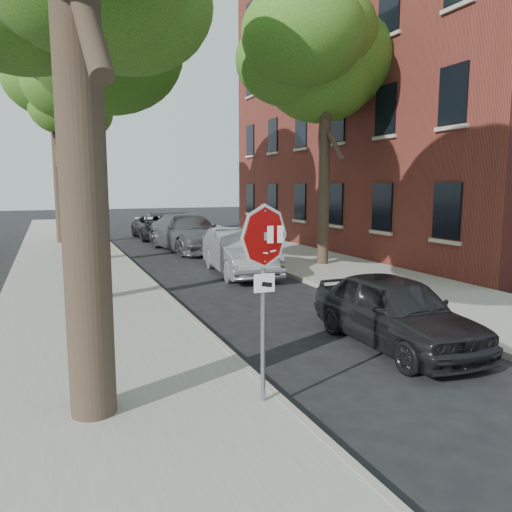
{
  "coord_description": "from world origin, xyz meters",
  "views": [
    {
      "loc": [
        -3.2,
        -5.77,
        2.95
      ],
      "look_at": [
        -0.75,
        0.12,
        2.05
      ],
      "focal_mm": 35.0,
      "sensor_mm": 36.0,
      "label": 1
    }
  ],
  "objects_px": {
    "tree_far": "(53,97)",
    "tree_right": "(324,62)",
    "stop_sign": "(264,265)",
    "car_d": "(158,227)",
    "apartment_building": "(429,87)",
    "car_b": "(240,252)",
    "car_a": "(395,311)",
    "tree_mid_b": "(62,43)",
    "car_c": "(188,233)"
  },
  "relations": [
    {
      "from": "car_b",
      "to": "car_c",
      "type": "relative_size",
      "value": 0.81
    },
    {
      "from": "tree_far",
      "to": "tree_mid_b",
      "type": "bearing_deg",
      "value": -87.56
    },
    {
      "from": "apartment_building",
      "to": "stop_sign",
      "type": "bearing_deg",
      "value": -136.35
    },
    {
      "from": "stop_sign",
      "to": "tree_mid_b",
      "type": "distance_m",
      "value": 15.48
    },
    {
      "from": "tree_far",
      "to": "apartment_building",
      "type": "bearing_deg",
      "value": -23.04
    },
    {
      "from": "apartment_building",
      "to": "tree_far",
      "type": "relative_size",
      "value": 2.17
    },
    {
      "from": "apartment_building",
      "to": "tree_mid_b",
      "type": "xyz_separation_m",
      "value": [
        -16.42,
        0.12,
        0.34
      ]
    },
    {
      "from": "tree_right",
      "to": "car_b",
      "type": "relative_size",
      "value": 2.01
    },
    {
      "from": "apartment_building",
      "to": "tree_far",
      "type": "bearing_deg",
      "value": 156.96
    },
    {
      "from": "car_a",
      "to": "apartment_building",
      "type": "bearing_deg",
      "value": 48.87
    },
    {
      "from": "tree_mid_b",
      "to": "tree_far",
      "type": "relative_size",
      "value": 1.11
    },
    {
      "from": "apartment_building",
      "to": "tree_far",
      "type": "distance_m",
      "value": 18.18
    },
    {
      "from": "tree_right",
      "to": "car_a",
      "type": "bearing_deg",
      "value": -111.42
    },
    {
      "from": "car_d",
      "to": "apartment_building",
      "type": "bearing_deg",
      "value": -34.5
    },
    {
      "from": "tree_mid_b",
      "to": "car_d",
      "type": "xyz_separation_m",
      "value": [
        4.77,
        7.74,
        -7.32
      ]
    },
    {
      "from": "apartment_building",
      "to": "tree_mid_b",
      "type": "relative_size",
      "value": 1.95
    },
    {
      "from": "stop_sign",
      "to": "car_b",
      "type": "height_order",
      "value": "stop_sign"
    },
    {
      "from": "tree_far",
      "to": "stop_sign",
      "type": "bearing_deg",
      "value": -84.54
    },
    {
      "from": "stop_sign",
      "to": "car_b",
      "type": "distance_m",
      "value": 10.27
    },
    {
      "from": "apartment_building",
      "to": "tree_right",
      "type": "bearing_deg",
      "value": -154.13
    },
    {
      "from": "tree_mid_b",
      "to": "tree_far",
      "type": "xyz_separation_m",
      "value": [
        -0.3,
        6.99,
        -0.78
      ]
    },
    {
      "from": "apartment_building",
      "to": "car_d",
      "type": "height_order",
      "value": "apartment_building"
    },
    {
      "from": "apartment_building",
      "to": "tree_mid_b",
      "type": "distance_m",
      "value": 16.43
    },
    {
      "from": "car_b",
      "to": "tree_far",
      "type": "bearing_deg",
      "value": 119.98
    },
    {
      "from": "apartment_building",
      "to": "car_d",
      "type": "xyz_separation_m",
      "value": [
        -11.65,
        7.86,
        -6.98
      ]
    },
    {
      "from": "tree_right",
      "to": "car_c",
      "type": "relative_size",
      "value": 1.63
    },
    {
      "from": "car_b",
      "to": "car_d",
      "type": "height_order",
      "value": "car_b"
    },
    {
      "from": "tree_right",
      "to": "car_c",
      "type": "xyz_separation_m",
      "value": [
        -3.38,
        6.16,
        -6.38
      ]
    },
    {
      "from": "tree_right",
      "to": "car_d",
      "type": "height_order",
      "value": "tree_right"
    },
    {
      "from": "tree_mid_b",
      "to": "car_b",
      "type": "height_order",
      "value": "tree_mid_b"
    },
    {
      "from": "apartment_building",
      "to": "tree_right",
      "type": "distance_m",
      "value": 8.93
    },
    {
      "from": "tree_mid_b",
      "to": "tree_right",
      "type": "relative_size",
      "value": 1.11
    },
    {
      "from": "stop_sign",
      "to": "apartment_building",
      "type": "bearing_deg",
      "value": 43.65
    },
    {
      "from": "tree_right",
      "to": "car_a",
      "type": "relative_size",
      "value": 2.38
    },
    {
      "from": "tree_mid_b",
      "to": "car_b",
      "type": "relative_size",
      "value": 2.23
    },
    {
      "from": "car_a",
      "to": "stop_sign",
      "type": "bearing_deg",
      "value": -153.96
    },
    {
      "from": "tree_mid_b",
      "to": "car_a",
      "type": "relative_size",
      "value": 2.64
    },
    {
      "from": "tree_mid_b",
      "to": "tree_right",
      "type": "distance_m",
      "value": 9.34
    },
    {
      "from": "tree_far",
      "to": "car_d",
      "type": "height_order",
      "value": "tree_far"
    },
    {
      "from": "stop_sign",
      "to": "car_d",
      "type": "bearing_deg",
      "value": 82.07
    },
    {
      "from": "tree_mid_b",
      "to": "car_c",
      "type": "relative_size",
      "value": 1.81
    },
    {
      "from": "tree_mid_b",
      "to": "car_a",
      "type": "distance_m",
      "value": 15.44
    },
    {
      "from": "tree_right",
      "to": "car_d",
      "type": "relative_size",
      "value": 1.91
    },
    {
      "from": "tree_right",
      "to": "car_b",
      "type": "distance_m",
      "value": 7.3
    },
    {
      "from": "apartment_building",
      "to": "car_a",
      "type": "distance_m",
      "value": 18.3
    },
    {
      "from": "tree_right",
      "to": "stop_sign",
      "type": "bearing_deg",
      "value": -123.38
    },
    {
      "from": "tree_right",
      "to": "car_d",
      "type": "bearing_deg",
      "value": 107.16
    },
    {
      "from": "tree_right",
      "to": "tree_mid_b",
      "type": "bearing_deg",
      "value": 154.48
    },
    {
      "from": "tree_far",
      "to": "tree_right",
      "type": "bearing_deg",
      "value": -51.66
    },
    {
      "from": "apartment_building",
      "to": "car_b",
      "type": "relative_size",
      "value": 4.36
    }
  ]
}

